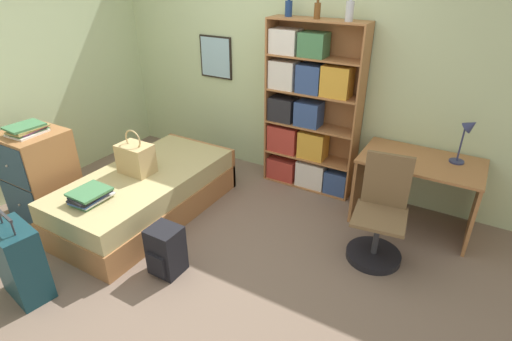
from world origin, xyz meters
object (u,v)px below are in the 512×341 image
Objects in this scene: bottle_clear at (350,10)px; bottle_brown at (317,10)px; handbag at (136,158)px; desk_lamp at (468,133)px; desk_chair at (378,227)px; desk at (418,180)px; bookcase at (306,115)px; backpack at (166,251)px; bottle_green at (289,8)px; bed at (148,193)px; book_stack_on_bed at (91,196)px; dresser at (40,174)px; suitcase at (21,262)px; magazine_pile_on_dresser at (27,129)px.

bottle_brown is at bearing 176.11° from bottle_clear.
bottle_brown is (1.26, 1.41, 1.33)m from handbag.
desk_lamp reaches higher than desk_chair.
desk is 0.73m from desk_chair.
bottle_clear is at bearing -3.89° from bottle_brown.
bookcase reaches higher than desk_lamp.
backpack is at bearing -135.56° from desk_lamp.
bottle_green is (0.93, 1.45, 1.33)m from handbag.
desk_lamp reaches higher than backpack.
book_stack_on_bed reaches higher than bed.
bookcase is at bearing 142.15° from desk_chair.
bookcase is (1.20, 1.43, 0.23)m from handbag.
dresser is 3.24m from bottle_brown.
desk is (2.43, 2.57, 0.18)m from suitcase.
dresser reaches higher than backpack.
desk reaches higher than backpack.
bottle_brown is at bearing 49.45° from bed.
bed is 1.72× the size of desk.
book_stack_on_bed is at bearing -119.39° from bookcase.
bottle_clear is 0.57× the size of desk_lamp.
magazine_pile_on_dresser is at bearing -136.47° from bookcase.
magazine_pile_on_dresser reaches higher than bed.
bookcase reaches higher than suitcase.
dresser is 3.46m from bottle_clear.
bottle_brown is at bearing 66.53° from suitcase.
bed is 2.32m from desk_chair.
desk_chair is (1.13, -0.88, -0.56)m from bookcase.
handbag is 1.11m from backpack.
bookcase is at bearing 51.26° from bed.
suitcase is at bearing -133.33° from desk.
desk_chair is at bearing 27.09° from book_stack_on_bed.
bed is at bearing 16.82° from handbag.
backpack is (-0.74, -1.96, -1.76)m from bottle_clear.
magazine_pile_on_dresser is 3.27m from bottle_clear.
dresser is 3.53× the size of bottle_clear.
bottle_brown is 1.93m from desk.
backpack is (-0.35, -2.00, -0.65)m from bookcase.
bookcase reaches higher than desk.
dresser is at bearing 177.92° from backpack.
desk is 0.62m from desk_lamp.
handbag reaches higher than backpack.
handbag is 2.51m from bottle_clear.
suitcase is (0.07, -1.34, -0.32)m from handbag.
bottle_clear is at bearing -5.15° from bottle_green.
backpack is at bearing -37.33° from bed.
bookcase is 1.62m from desk_lamp.
magazine_pile_on_dresser is at bearing -148.50° from handbag.
bottle_clear is (2.44, 1.91, 1.02)m from magazine_pile_on_dresser.
book_stack_on_bed is (0.05, -0.61, -0.10)m from handbag.
dresser is 2.01× the size of desk_lamp.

